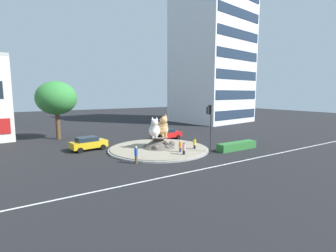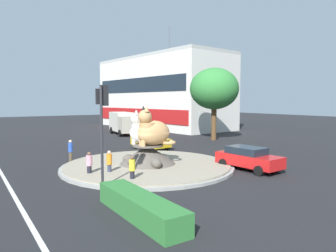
{
  "view_description": "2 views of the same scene",
  "coord_description": "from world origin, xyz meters",
  "px_view_note": "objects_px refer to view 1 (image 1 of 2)",
  "views": [
    {
      "loc": [
        -14.71,
        -25.37,
        6.73
      ],
      "look_at": [
        1.22,
        -0.21,
        2.82
      ],
      "focal_mm": 26.69,
      "sensor_mm": 36.0,
      "label": 1
    },
    {
      "loc": [
        18.88,
        -10.79,
        4.69
      ],
      "look_at": [
        0.24,
        1.54,
        2.86
      ],
      "focal_mm": 33.59,
      "sensor_mm": 36.0,
      "label": 2
    }
  ],
  "objects_px": {
    "traffic_light_mast": "(210,118)",
    "pedestrian_blue_shirt": "(136,154)",
    "cat_statue_white": "(155,130)",
    "broadleaf_tree_behind_island": "(56,98)",
    "pedestrian_pink_shirt": "(184,149)",
    "pedestrian_yellow_shirt": "(195,144)",
    "office_tower": "(212,58)",
    "cat_statue_calico": "(162,128)",
    "hatchback_near_shophouse": "(166,134)",
    "pedestrian_orange_shirt": "(180,147)",
    "sedan_on_far_lane": "(88,143)"
  },
  "relations": [
    {
      "from": "traffic_light_mast",
      "to": "pedestrian_blue_shirt",
      "type": "bearing_deg",
      "value": 90.28
    },
    {
      "from": "cat_statue_white",
      "to": "broadleaf_tree_behind_island",
      "type": "distance_m",
      "value": 16.83
    },
    {
      "from": "pedestrian_pink_shirt",
      "to": "pedestrian_yellow_shirt",
      "type": "height_order",
      "value": "pedestrian_pink_shirt"
    },
    {
      "from": "broadleaf_tree_behind_island",
      "to": "office_tower",
      "type": "bearing_deg",
      "value": 9.61
    },
    {
      "from": "pedestrian_pink_shirt",
      "to": "broadleaf_tree_behind_island",
      "type": "bearing_deg",
      "value": -179.75
    },
    {
      "from": "cat_statue_calico",
      "to": "pedestrian_pink_shirt",
      "type": "distance_m",
      "value": 4.81
    },
    {
      "from": "traffic_light_mast",
      "to": "office_tower",
      "type": "relative_size",
      "value": 0.18
    },
    {
      "from": "office_tower",
      "to": "pedestrian_pink_shirt",
      "type": "height_order",
      "value": "office_tower"
    },
    {
      "from": "cat_statue_white",
      "to": "traffic_light_mast",
      "type": "height_order",
      "value": "traffic_light_mast"
    },
    {
      "from": "hatchback_near_shophouse",
      "to": "office_tower",
      "type": "bearing_deg",
      "value": 29.41
    },
    {
      "from": "pedestrian_pink_shirt",
      "to": "hatchback_near_shophouse",
      "type": "distance_m",
      "value": 10.43
    },
    {
      "from": "cat_statue_calico",
      "to": "office_tower",
      "type": "height_order",
      "value": "office_tower"
    },
    {
      "from": "cat_statue_calico",
      "to": "pedestrian_yellow_shirt",
      "type": "bearing_deg",
      "value": 48.44
    },
    {
      "from": "cat_statue_calico",
      "to": "pedestrian_orange_shirt",
      "type": "height_order",
      "value": "cat_statue_calico"
    },
    {
      "from": "office_tower",
      "to": "pedestrian_yellow_shirt",
      "type": "height_order",
      "value": "office_tower"
    },
    {
      "from": "broadleaf_tree_behind_island",
      "to": "traffic_light_mast",
      "type": "bearing_deg",
      "value": -56.02
    },
    {
      "from": "traffic_light_mast",
      "to": "sedan_on_far_lane",
      "type": "distance_m",
      "value": 14.57
    },
    {
      "from": "broadleaf_tree_behind_island",
      "to": "pedestrian_pink_shirt",
      "type": "distance_m",
      "value": 21.43
    },
    {
      "from": "traffic_light_mast",
      "to": "pedestrian_yellow_shirt",
      "type": "height_order",
      "value": "traffic_light_mast"
    },
    {
      "from": "pedestrian_yellow_shirt",
      "to": "sedan_on_far_lane",
      "type": "bearing_deg",
      "value": -145.13
    },
    {
      "from": "traffic_light_mast",
      "to": "hatchback_near_shophouse",
      "type": "relative_size",
      "value": 1.19
    },
    {
      "from": "office_tower",
      "to": "hatchback_near_shophouse",
      "type": "height_order",
      "value": "office_tower"
    },
    {
      "from": "traffic_light_mast",
      "to": "pedestrian_yellow_shirt",
      "type": "bearing_deg",
      "value": 21.96
    },
    {
      "from": "office_tower",
      "to": "pedestrian_orange_shirt",
      "type": "xyz_separation_m",
      "value": [
        -25.44,
        -23.32,
        -14.08
      ]
    },
    {
      "from": "cat_statue_white",
      "to": "hatchback_near_shophouse",
      "type": "bearing_deg",
      "value": 165.12
    },
    {
      "from": "pedestrian_pink_shirt",
      "to": "sedan_on_far_lane",
      "type": "bearing_deg",
      "value": -165.67
    },
    {
      "from": "cat_statue_white",
      "to": "traffic_light_mast",
      "type": "relative_size",
      "value": 0.45
    },
    {
      "from": "office_tower",
      "to": "hatchback_near_shophouse",
      "type": "xyz_separation_m",
      "value": [
        -21.95,
        -14.77,
        -14.1
      ]
    },
    {
      "from": "broadleaf_tree_behind_island",
      "to": "sedan_on_far_lane",
      "type": "xyz_separation_m",
      "value": [
        1.81,
        -9.73,
        -5.18
      ]
    },
    {
      "from": "pedestrian_pink_shirt",
      "to": "pedestrian_yellow_shirt",
      "type": "distance_m",
      "value": 3.08
    },
    {
      "from": "pedestrian_yellow_shirt",
      "to": "cat_statue_white",
      "type": "bearing_deg",
      "value": -146.7
    },
    {
      "from": "hatchback_near_shophouse",
      "to": "cat_statue_white",
      "type": "bearing_deg",
      "value": -137.17
    },
    {
      "from": "broadleaf_tree_behind_island",
      "to": "pedestrian_blue_shirt",
      "type": "bearing_deg",
      "value": -77.1
    },
    {
      "from": "pedestrian_blue_shirt",
      "to": "pedestrian_yellow_shirt",
      "type": "xyz_separation_m",
      "value": [
        8.01,
        1.13,
        -0.08
      ]
    },
    {
      "from": "cat_statue_white",
      "to": "sedan_on_far_lane",
      "type": "distance_m",
      "value": 8.1
    },
    {
      "from": "cat_statue_white",
      "to": "traffic_light_mast",
      "type": "xyz_separation_m",
      "value": [
        4.34,
        -4.71,
        1.49
      ]
    },
    {
      "from": "office_tower",
      "to": "broadleaf_tree_behind_island",
      "type": "height_order",
      "value": "office_tower"
    },
    {
      "from": "office_tower",
      "to": "pedestrian_blue_shirt",
      "type": "relative_size",
      "value": 17.46
    },
    {
      "from": "cat_statue_white",
      "to": "sedan_on_far_lane",
      "type": "xyz_separation_m",
      "value": [
        -6.57,
        4.43,
        -1.66
      ]
    },
    {
      "from": "pedestrian_orange_shirt",
      "to": "sedan_on_far_lane",
      "type": "relative_size",
      "value": 0.37
    },
    {
      "from": "cat_statue_calico",
      "to": "pedestrian_blue_shirt",
      "type": "distance_m",
      "value": 6.87
    },
    {
      "from": "cat_statue_white",
      "to": "pedestrian_blue_shirt",
      "type": "bearing_deg",
      "value": -19.53
    },
    {
      "from": "sedan_on_far_lane",
      "to": "pedestrian_orange_shirt",
      "type": "bearing_deg",
      "value": -50.71
    },
    {
      "from": "broadleaf_tree_behind_island",
      "to": "hatchback_near_shophouse",
      "type": "relative_size",
      "value": 1.84
    },
    {
      "from": "office_tower",
      "to": "pedestrian_orange_shirt",
      "type": "height_order",
      "value": "office_tower"
    },
    {
      "from": "office_tower",
      "to": "hatchback_near_shophouse",
      "type": "relative_size",
      "value": 6.49
    },
    {
      "from": "traffic_light_mast",
      "to": "cat_statue_white",
      "type": "bearing_deg",
      "value": 48.22
    },
    {
      "from": "sedan_on_far_lane",
      "to": "traffic_light_mast",
      "type": "bearing_deg",
      "value": -47.19
    },
    {
      "from": "cat_statue_calico",
      "to": "office_tower",
      "type": "bearing_deg",
      "value": 133.14
    },
    {
      "from": "cat_statue_white",
      "to": "pedestrian_orange_shirt",
      "type": "bearing_deg",
      "value": 52.38
    }
  ]
}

